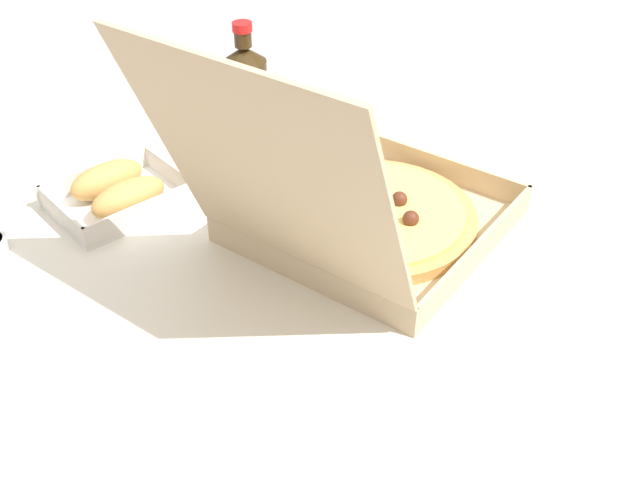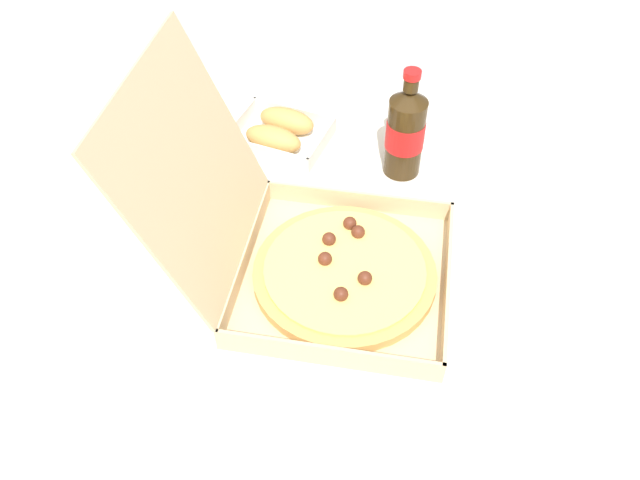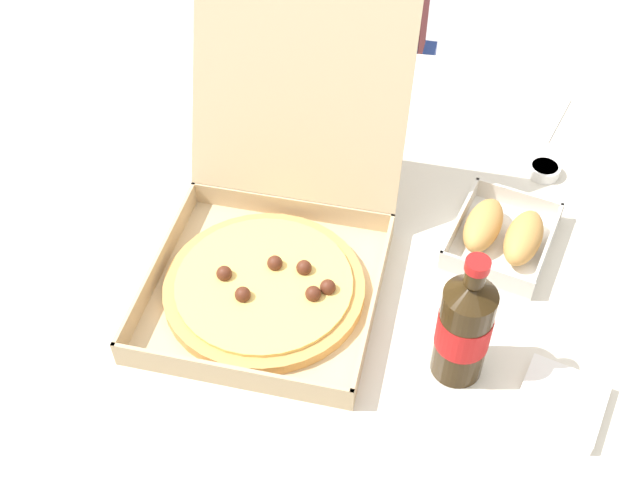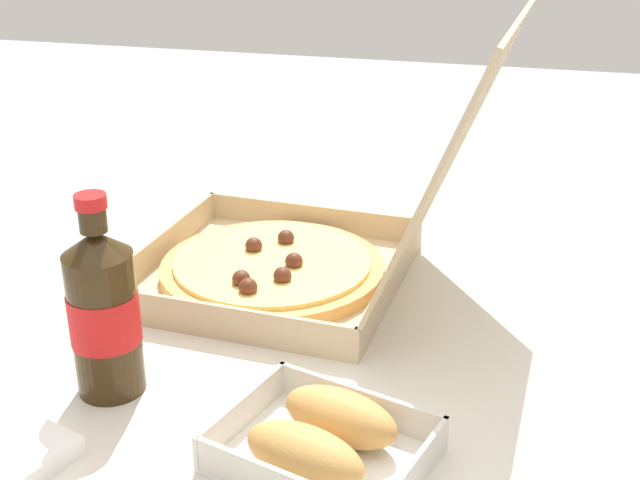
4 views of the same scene
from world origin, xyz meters
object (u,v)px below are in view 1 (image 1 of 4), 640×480
object	(u,v)px
bread_side_box	(118,191)
cola_bottle	(247,98)
napkin_pile	(202,113)
pizza_box_open	(358,211)

from	to	relation	value
bread_side_box	cola_bottle	world-z (taller)	cola_bottle
cola_bottle	bread_side_box	bearing A→B (deg)	76.39
bread_side_box	napkin_pile	world-z (taller)	bread_side_box
pizza_box_open	bread_side_box	distance (m)	0.37
cola_bottle	napkin_pile	distance (m)	0.17
pizza_box_open	cola_bottle	bearing A→B (deg)	-23.91
pizza_box_open	napkin_pile	world-z (taller)	pizza_box_open
pizza_box_open	bread_side_box	world-z (taller)	pizza_box_open
bread_side_box	cola_bottle	xyz separation A→B (m)	(-0.06, -0.25, 0.07)
bread_side_box	napkin_pile	distance (m)	0.30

